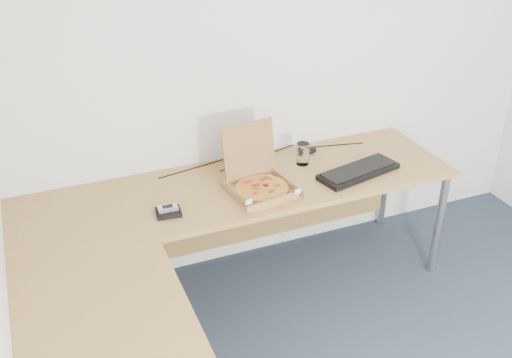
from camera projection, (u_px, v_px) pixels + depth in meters
name	position (u px, v px, depth m)	size (l,w,h in m)	color
room_shell	(508.00, 210.00, 2.16)	(3.50, 3.50, 2.50)	silver
desk	(209.00, 242.00, 2.93)	(2.50, 2.20, 0.73)	#B08242
pizza_box	(261.00, 184.00, 3.30)	(0.32, 0.38, 0.33)	#A57640
drinking_glass	(303.00, 154.00, 3.57)	(0.08, 0.08, 0.13)	white
keyboard	(358.00, 172.00, 3.48)	(0.50, 0.18, 0.03)	black
mouse	(309.00, 150.00, 3.72)	(0.10, 0.07, 0.04)	black
wallet	(168.00, 212.00, 3.10)	(0.13, 0.11, 0.02)	black
phone	(168.00, 208.00, 3.10)	(0.10, 0.05, 0.02)	#B2B5BA
dome_speaker	(268.00, 151.00, 3.68)	(0.08, 0.08, 0.07)	black
cable_bundle	(259.00, 157.00, 3.67)	(0.65, 0.04, 0.01)	black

